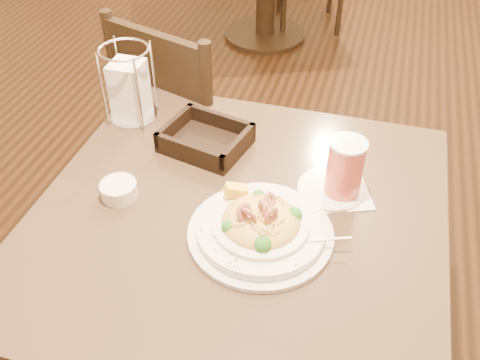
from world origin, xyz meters
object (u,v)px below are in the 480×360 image
(side_plate, at_px, (331,189))
(butter_ramekin, at_px, (119,190))
(napkin_caddy, at_px, (130,89))
(dining_chair_near, at_px, (191,131))
(drink_glass, at_px, (345,169))
(bread_basket, at_px, (206,140))
(pasta_bowl, at_px, (261,226))
(main_table, at_px, (238,280))

(side_plate, xyz_separation_m, butter_ramekin, (-0.46, -0.15, 0.01))
(napkin_caddy, relative_size, butter_ramekin, 2.49)
(dining_chair_near, bearing_deg, drink_glass, 158.11)
(side_plate, bearing_deg, butter_ramekin, -162.10)
(bread_basket, height_order, butter_ramekin, bread_basket)
(dining_chair_near, height_order, butter_ramekin, dining_chair_near)
(napkin_caddy, bearing_deg, bread_basket, -17.77)
(dining_chair_near, distance_m, butter_ramekin, 0.66)
(bread_basket, bearing_deg, napkin_caddy, 162.23)
(bread_basket, distance_m, side_plate, 0.34)
(pasta_bowl, bearing_deg, main_table, 141.46)
(napkin_caddy, bearing_deg, pasta_bowl, -37.37)
(drink_glass, height_order, butter_ramekin, drink_glass)
(main_table, xyz_separation_m, side_plate, (0.19, 0.13, 0.24))
(pasta_bowl, height_order, bread_basket, pasta_bowl)
(main_table, bearing_deg, butter_ramekin, -176.02)
(drink_glass, height_order, bread_basket, drink_glass)
(pasta_bowl, relative_size, butter_ramekin, 4.08)
(main_table, xyz_separation_m, bread_basket, (-0.15, 0.21, 0.25))
(main_table, relative_size, dining_chair_near, 0.97)
(main_table, distance_m, pasta_bowl, 0.28)
(dining_chair_near, height_order, bread_basket, dining_chair_near)
(pasta_bowl, bearing_deg, butter_ramekin, 174.51)
(napkin_caddy, bearing_deg, side_plate, -15.56)
(napkin_caddy, height_order, butter_ramekin, napkin_caddy)
(pasta_bowl, xyz_separation_m, napkin_caddy, (-0.45, 0.34, 0.06))
(main_table, relative_size, drink_glass, 5.41)
(side_plate, distance_m, butter_ramekin, 0.49)
(bread_basket, height_order, napkin_caddy, napkin_caddy)
(side_plate, bearing_deg, drink_glass, -6.34)
(main_table, distance_m, butter_ramekin, 0.37)
(napkin_caddy, height_order, side_plate, napkin_caddy)
(pasta_bowl, xyz_separation_m, butter_ramekin, (-0.34, 0.03, -0.01))
(main_table, height_order, dining_chair_near, dining_chair_near)
(pasta_bowl, xyz_separation_m, drink_glass, (0.15, 0.18, 0.04))
(bread_basket, height_order, side_plate, bread_basket)
(main_table, height_order, napkin_caddy, napkin_caddy)
(drink_glass, distance_m, bread_basket, 0.37)
(main_table, relative_size, side_plate, 5.83)
(main_table, height_order, butter_ramekin, butter_ramekin)
(main_table, relative_size, bread_basket, 3.86)
(drink_glass, xyz_separation_m, napkin_caddy, (-0.59, 0.16, 0.02))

